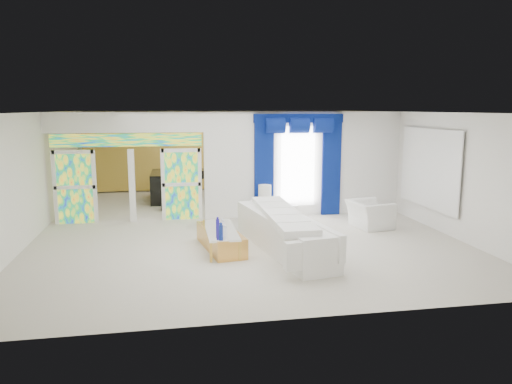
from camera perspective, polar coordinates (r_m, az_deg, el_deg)
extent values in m
plane|color=#B7AF9E|center=(13.12, -2.22, -3.90)|extent=(12.00, 12.00, 0.00)
cube|color=white|center=(14.26, 5.78, 3.29)|extent=(5.70, 0.18, 3.00)
cube|color=white|center=(13.67, -14.92, 7.88)|extent=(4.30, 0.18, 0.55)
cube|color=#994C3F|center=(14.02, -20.42, 0.54)|extent=(0.95, 0.04, 2.00)
cube|color=#994C3F|center=(13.79, -8.70, 0.91)|extent=(0.95, 0.04, 2.00)
cube|color=#994C3F|center=(13.70, -14.83, 5.90)|extent=(4.00, 0.05, 0.35)
cube|color=white|center=(14.10, 4.91, 3.02)|extent=(1.00, 0.02, 2.30)
cube|color=#04094C|center=(13.85, 0.94, 2.73)|extent=(0.55, 0.10, 2.80)
cube|color=#04094C|center=(14.37, 8.80, 2.87)|extent=(0.55, 0.10, 2.80)
cube|color=#04094C|center=(13.98, 5.03, 8.59)|extent=(2.60, 0.12, 0.25)
cube|color=white|center=(13.50, 19.65, 2.61)|extent=(0.04, 2.70, 1.90)
cube|color=#B38F2B|center=(18.67, -4.76, 4.83)|extent=(9.70, 0.12, 2.90)
cube|color=white|center=(10.82, 3.15, -4.81)|extent=(1.48, 4.06, 0.76)
cube|color=gold|center=(10.93, -4.16, -5.54)|extent=(0.96, 2.04, 0.44)
cube|color=white|center=(13.78, 2.26, -2.36)|extent=(1.26, 0.50, 0.41)
cylinder|color=silver|center=(13.62, 1.04, -0.38)|extent=(0.36, 0.36, 0.58)
imported|color=white|center=(13.15, 13.16, -2.56)|extent=(1.09, 1.20, 0.70)
cube|color=black|center=(16.77, -9.62, 0.67)|extent=(1.50, 1.95, 0.97)
cube|color=black|center=(15.25, -9.52, -1.56)|extent=(0.82, 0.33, 0.27)
cube|color=tan|center=(15.39, -19.85, -0.93)|extent=(0.58, 0.54, 0.79)
sphere|color=gold|center=(16.04, -12.24, 7.95)|extent=(0.60, 0.60, 0.60)
cylinder|color=white|center=(10.54, -3.67, -4.48)|extent=(0.10, 0.10, 0.14)
cylinder|color=#1E1490|center=(10.87, -4.51, -3.81)|extent=(0.08, 0.08, 0.23)
cylinder|color=navy|center=(10.27, -4.13, -4.57)|extent=(0.09, 0.09, 0.25)
cylinder|color=silver|center=(11.17, -3.96, -3.73)|extent=(0.11, 0.11, 0.12)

